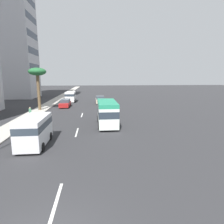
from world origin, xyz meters
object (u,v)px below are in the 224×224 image
Objects in this scene: minibus_second at (107,112)px; van_third at (35,129)px; van_fourth at (71,96)px; car_fifth at (100,100)px; pedestrian_near_lamp at (30,112)px; palm_tree at (37,74)px; car_lead at (65,103)px.

minibus_second is 1.34× the size of van_third.
van_fourth is 7.68m from car_fifth.
palm_tree is at bearing -105.77° from pedestrian_near_lamp.
van_third is 1.01× the size of van_fourth.
minibus_second is at bearing -135.60° from palm_tree.
car_fifth is (-3.31, -6.91, -0.58)m from van_fourth.
van_third is 18.97m from palm_tree.
car_lead is 7.80m from palm_tree.
minibus_second is 3.86× the size of pedestrian_near_lamp.
van_fourth is (22.72, 7.09, -0.25)m from minibus_second.
van_third is 11.07m from pedestrian_near_lamp.
car_fifth is 0.56× the size of palm_tree.
palm_tree is at bearing -19.91° from van_fourth.
palm_tree is (17.77, 4.46, 4.92)m from van_third.
car_lead is 21.51m from van_third.
car_lead is 0.99× the size of van_third.
van_fourth is 0.64× the size of palm_tree.
pedestrian_near_lamp is (10.42, 3.72, -0.40)m from van_third.
car_fifth is 2.52× the size of pedestrian_near_lamp.
car_lead is 0.74× the size of minibus_second.
minibus_second reaches higher than car_fifth.
minibus_second reaches higher than car_lead.
van_third is 29.07m from van_fourth.
minibus_second reaches higher than van_third.
van_third is (-21.49, -0.56, 0.71)m from car_lead.
van_fourth reaches higher than car_lead.
minibus_second is 1.35× the size of van_fourth.
van_fourth is at bearing 178.59° from car_lead.
van_third is at bearing 1.49° from car_lead.
palm_tree reaches higher than van_fourth.
pedestrian_near_lamp is 9.10m from palm_tree.
van_fourth is (29.07, 0.37, -0.06)m from van_third.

